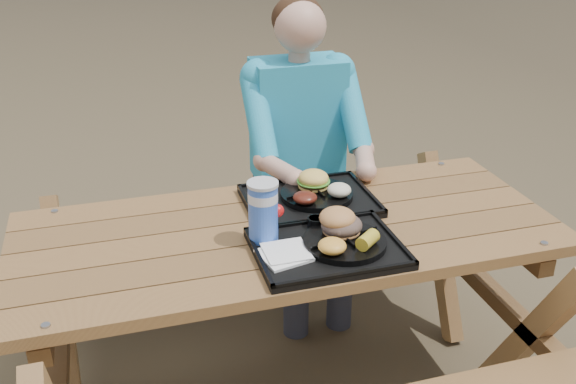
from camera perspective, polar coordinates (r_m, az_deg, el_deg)
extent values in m
cube|color=black|center=(2.00, 3.50, -5.11)|extent=(0.45, 0.35, 0.02)
cube|color=black|center=(2.28, 1.92, -0.87)|extent=(0.45, 0.35, 0.02)
cylinder|color=black|center=(2.00, 5.05, -4.45)|extent=(0.26, 0.26, 0.02)
cylinder|color=black|center=(2.29, 2.56, -0.22)|extent=(0.26, 0.26, 0.02)
cube|color=white|center=(1.93, -0.36, -5.56)|extent=(0.16, 0.16, 0.02)
cylinder|color=blue|center=(1.99, -2.22, -1.85)|extent=(0.09, 0.09, 0.19)
cylinder|color=#330F05|center=(2.09, 2.48, -2.71)|extent=(0.06, 0.06, 0.03)
cylinder|color=yellow|center=(2.10, 3.73, -2.69)|extent=(0.05, 0.05, 0.03)
ellipsoid|color=#F4B140|center=(1.91, 3.95, -4.81)|extent=(0.09, 0.09, 0.04)
cube|color=black|center=(2.24, -2.12, -1.07)|extent=(0.03, 0.14, 0.01)
ellipsoid|color=#551B11|center=(2.20, 1.52, -0.50)|extent=(0.08, 0.08, 0.04)
ellipsoid|color=#F0EBCC|center=(2.25, 4.57, 0.18)|extent=(0.08, 0.08, 0.05)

